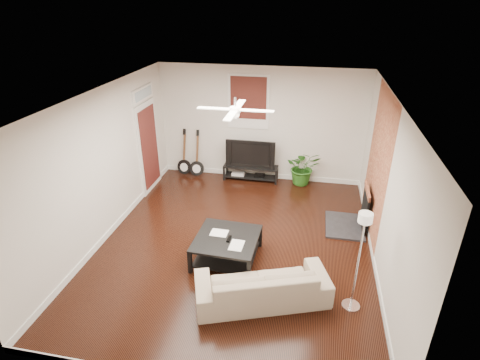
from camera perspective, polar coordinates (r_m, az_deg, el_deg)
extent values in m
cube|color=black|center=(7.36, -0.61, -9.43)|extent=(5.00, 6.00, 0.01)
cube|color=white|center=(6.17, -0.73, 12.26)|extent=(5.00, 6.00, 0.01)
cube|color=silver|center=(9.40, 3.09, 8.24)|extent=(5.00, 0.01, 2.80)
cube|color=silver|center=(4.24, -9.30, -17.06)|extent=(5.00, 0.01, 2.80)
cube|color=silver|center=(7.52, -19.68, 2.01)|extent=(0.01, 6.00, 2.80)
cube|color=silver|center=(6.65, 20.94, -1.38)|extent=(0.01, 6.00, 2.80)
cube|color=#A24E34|center=(7.54, 19.83, 2.07)|extent=(0.02, 2.20, 2.80)
cube|color=black|center=(7.91, 16.75, -3.97)|extent=(0.80, 1.10, 0.92)
cube|color=#3F1911|center=(9.26, 1.27, 11.55)|extent=(1.00, 0.06, 1.30)
cube|color=white|center=(9.11, -13.57, 5.96)|extent=(0.08, 1.00, 2.50)
cube|color=black|center=(9.66, 1.60, 1.08)|extent=(1.36, 0.36, 0.38)
imported|color=black|center=(9.46, 1.66, 4.10)|extent=(1.22, 0.16, 0.70)
cube|color=black|center=(6.86, -1.97, -10.11)|extent=(1.12, 1.12, 0.45)
imported|color=tan|center=(6.04, 3.31, -15.20)|extent=(2.17, 1.43, 0.59)
imported|color=#26601B|center=(9.49, 9.39, 1.94)|extent=(0.90, 0.81, 0.90)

